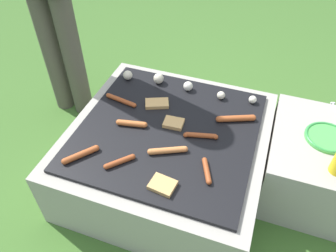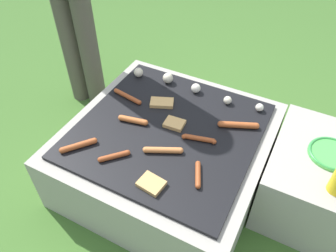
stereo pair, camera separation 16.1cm
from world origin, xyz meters
The scene contains 16 objects.
ground_plane centered at (0.00, 0.00, 0.00)m, with size 14.00×14.00×0.00m, color #3D6628.
grill centered at (0.00, 0.00, 0.18)m, with size 0.97×0.97×0.37m.
side_ledge centered at (0.74, 0.18, 0.18)m, with size 0.49×0.59×0.37m.
sausage_back_center centered at (-0.31, 0.11, 0.38)m, with size 0.19×0.05×0.02m.
sausage_mid_right centered at (0.05, -0.15, 0.38)m, with size 0.17×0.10×0.03m.
sausage_back_right centered at (0.25, -0.20, 0.38)m, with size 0.07×0.13×0.02m.
sausage_front_left centered at (0.17, 0.00, 0.38)m, with size 0.16×0.06×0.02m.
sausage_front_center centered at (-0.31, -0.30, 0.38)m, with size 0.12×0.15×0.03m.
sausage_back_left centered at (-0.18, -0.04, 0.38)m, with size 0.16×0.05×0.03m.
sausage_front_right centered at (0.30, 0.17, 0.39)m, with size 0.19×0.10×0.03m.
sausage_mid_left centered at (-0.13, -0.28, 0.38)m, with size 0.11×0.12×0.02m.
bread_slice_left centered at (-0.12, 0.15, 0.38)m, with size 0.14×0.12×0.02m.
bread_slice_center centered at (0.02, 0.04, 0.38)m, with size 0.10×0.08×0.02m.
bread_slice_right centered at (0.09, -0.33, 0.38)m, with size 0.12×0.10×0.02m.
mushroom_row centered at (-0.08, 0.33, 0.40)m, with size 0.77×0.08×0.06m.
plate_colorful centered at (0.74, 0.19, 0.38)m, with size 0.21×0.21×0.02m.
Camera 2 is at (0.54, -1.03, 1.50)m, focal length 35.00 mm.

